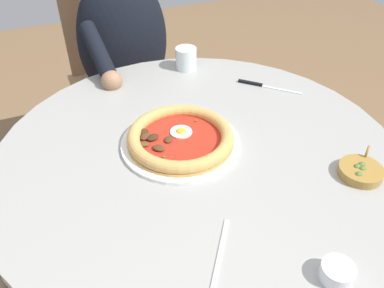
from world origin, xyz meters
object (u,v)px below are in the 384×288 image
Objects in this scene: ramekin_capers at (337,272)px; olive_pan at (361,171)px; cafe_chair_diner at (119,70)px; pizza_on_plate at (180,138)px; water_glass at (186,60)px; steak_knife at (260,85)px; fork_utensil at (221,252)px; diner_person at (128,85)px; dining_table at (197,186)px.

ramekin_capers is 0.54× the size of olive_pan.
pizza_on_plate is at bearing -91.13° from cafe_chair_diner.
water_glass is 0.89m from ramekin_capers.
steak_knife is at bearing 71.33° from ramekin_capers.
diner_person is at bearing 86.26° from fork_utensil.
steak_knife is 1.10× the size of fork_utensil.
cafe_chair_diner reaches higher than fork_utensil.
dining_table is at bearing 143.23° from olive_pan.
dining_table is at bearing -88.65° from cafe_chair_diner.
steak_knife is at bearing -55.63° from diner_person.
diner_person is (-0.02, 0.72, -0.04)m from dining_table.
cafe_chair_diner reaches higher than water_glass.
fork_utensil is at bearing -169.32° from olive_pan.
steak_knife is 0.68m from fork_utensil.
fork_utensil is (-0.09, -0.32, 0.14)m from dining_table.
fork_utensil reaches higher than dining_table.
water_glass is at bearing 130.82° from steak_knife.
fork_utensil is at bearing -126.45° from steak_knife.
dining_table is at bearing 101.01° from ramekin_capers.
dining_table is at bearing 74.95° from fork_utensil.
ramekin_capers reaches higher than dining_table.
pizza_on_plate is 0.44m from water_glass.
ramekin_capers is (0.12, -0.49, -0.00)m from pizza_on_plate.
steak_knife is 0.74m from cafe_chair_diner.
ramekin_capers is 1.34m from cafe_chair_diner.
diner_person is (-0.34, 0.49, -0.19)m from steak_knife.
cafe_chair_diner is (-0.11, 1.31, -0.20)m from ramekin_capers.
ramekin_capers is at bearing -37.08° from fork_utensil.
pizza_on_plate is 0.37× the size of cafe_chair_diner.
pizza_on_plate is 0.36m from fork_utensil.
diner_person is at bearing 109.73° from olive_pan.
olive_pan reaches higher than steak_knife.
olive_pan is (0.19, -0.68, -0.02)m from water_glass.
steak_knife is 0.72m from ramekin_capers.
pizza_on_plate reaches higher than fork_utensil.
cafe_chair_diner is (-0.02, 0.86, -0.05)m from dining_table.
pizza_on_plate is at bearing 142.69° from olive_pan.
cafe_chair_diner is (-0.16, 0.43, -0.22)m from water_glass.
diner_person reaches higher than dining_table.
dining_table is 0.42m from steak_knife.
olive_pan is 0.42m from fork_utensil.
cafe_chair_diner is at bearing 86.80° from fork_utensil.
pizza_on_plate is 0.46m from olive_pan.
cafe_chair_diner is at bearing 90.71° from diner_person.
water_glass is at bearing 72.37° from dining_table.
diner_person is at bearing 124.37° from steak_knife.
olive_pan is at bearing 10.68° from fork_utensil.
dining_table is 6.80× the size of steak_knife.
diner_person reaches higher than fork_utensil.
water_glass is at bearing -61.11° from diner_person.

